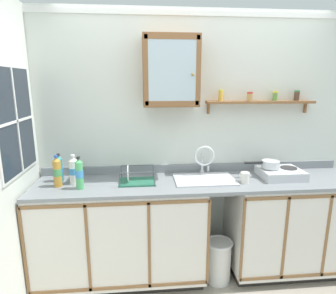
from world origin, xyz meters
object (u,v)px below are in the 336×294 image
saucepan (270,164)px  bottle_detergent_teal_3 (59,169)px  hot_plate_stove (280,173)px  wall_cabinet (171,71)px  sink (204,180)px  trash_bin (218,260)px  mug (245,177)px  dish_rack (136,180)px  bottle_juice_amber_2 (57,172)px  bottle_soda_green_0 (79,174)px  bottle_opaque_white_1 (74,170)px

saucepan → bottle_detergent_teal_3: 1.94m
hot_plate_stove → wall_cabinet: size_ratio=0.62×
sink → trash_bin: size_ratio=1.35×
bottle_detergent_teal_3 → mug: bottle_detergent_teal_3 is taller
sink → hot_plate_stove: bearing=-1.0°
sink → saucepan: 0.64m
dish_rack → sink: bearing=2.6°
bottle_juice_amber_2 → bottle_detergent_teal_3: bearing=98.8°
bottle_soda_green_0 → hot_plate_stove: bearing=3.8°
bottle_soda_green_0 → wall_cabinet: size_ratio=0.46×
hot_plate_stove → trash_bin: 1.00m
sink → wall_cabinet: wall_cabinet is taller
trash_bin → saucepan: bearing=17.4°
mug → hot_plate_stove: bearing=16.0°
bottle_opaque_white_1 → wall_cabinet: size_ratio=0.43×
trash_bin → hot_plate_stove: bearing=12.5°
bottle_juice_amber_2 → wall_cabinet: wall_cabinet is taller
bottle_detergent_teal_3 → sink: bearing=-3.1°
bottle_juice_amber_2 → trash_bin: 1.67m
bottle_soda_green_0 → bottle_opaque_white_1: bearing=119.9°
sink → trash_bin: (0.13, -0.15, -0.74)m
sink → saucepan: (0.63, 0.01, 0.14)m
sink → hot_plate_stove: size_ratio=1.44×
bottle_opaque_white_1 → bottle_detergent_teal_3: 0.16m
hot_plate_stove → saucepan: (-0.10, 0.02, 0.08)m
bottle_detergent_teal_3 → dish_rack: (0.69, -0.10, -0.09)m
bottle_juice_amber_2 → dish_rack: bearing=2.7°
hot_plate_stove → dish_rack: 1.35m
bottle_soda_green_0 → bottle_detergent_teal_3: (-0.22, 0.21, -0.01)m
bottle_soda_green_0 → wall_cabinet: 1.18m
saucepan → dish_rack: 1.26m
bottle_soda_green_0 → bottle_juice_amber_2: bottle_soda_green_0 is taller
sink → mug: size_ratio=4.70×
sink → bottle_soda_green_0: size_ratio=1.97×
hot_plate_stove → mug: mug is taller
bottle_opaque_white_1 → mug: size_ratio=2.25×
bottle_juice_amber_2 → wall_cabinet: 1.31m
bottle_opaque_white_1 → mug: bottle_opaque_white_1 is taller
bottle_soda_green_0 → bottle_detergent_teal_3: bearing=137.0°
mug → bottle_opaque_white_1: bearing=175.5°
hot_plate_stove → bottle_detergent_teal_3: (-2.04, 0.08, 0.08)m
sink → wall_cabinet: 1.03m
bottle_juice_amber_2 → mug: bearing=-2.2°
dish_rack → bottle_detergent_teal_3: bearing=171.7°
saucepan → mug: size_ratio=2.87×
bottle_juice_amber_2 → trash_bin: bearing=-3.4°
bottle_opaque_white_1 → bottle_soda_green_0: bearing=-60.1°
hot_plate_stove → sink: bearing=179.0°
wall_cabinet → trash_bin: bearing=-31.8°
bottle_opaque_white_1 → hot_plate_stove: bearing=-0.3°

